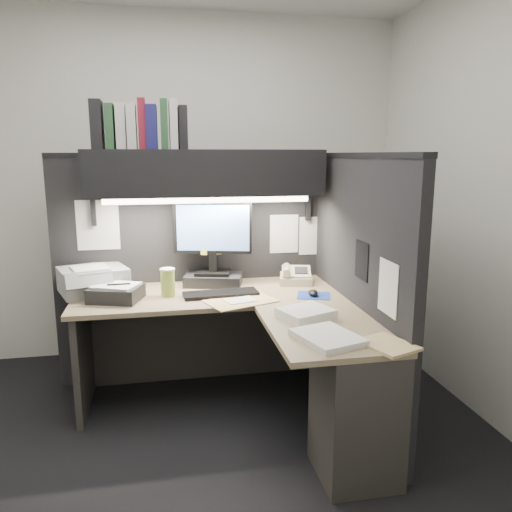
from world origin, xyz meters
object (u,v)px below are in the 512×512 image
object	(u,v)px
overhead_shelf	(206,173)
notebook_stack	(116,293)
keyboard	(221,294)
coffee_cup	(168,283)
monitor	(213,253)
telephone	(296,277)
printer	(93,280)
desk	(275,365)

from	to	relation	value
overhead_shelf	notebook_stack	size ratio (longest dim) A/B	5.23
keyboard	coffee_cup	distance (m)	0.35
coffee_cup	notebook_stack	bearing A→B (deg)	-172.66
keyboard	monitor	bearing A→B (deg)	89.59
telephone	keyboard	bearing A→B (deg)	-144.46
telephone	notebook_stack	distance (m)	1.22
overhead_shelf	coffee_cup	bearing A→B (deg)	-142.82
overhead_shelf	telephone	size ratio (longest dim) A/B	6.71
printer	telephone	bearing A→B (deg)	-20.79
desk	notebook_stack	bearing A→B (deg)	150.72
telephone	coffee_cup	xyz separation A→B (m)	(-0.89, -0.16, 0.04)
notebook_stack	coffee_cup	bearing A→B (deg)	7.34
overhead_shelf	coffee_cup	xyz separation A→B (m)	(-0.28, -0.21, -0.69)
telephone	printer	world-z (taller)	printer
overhead_shelf	notebook_stack	world-z (taller)	overhead_shelf
coffee_cup	telephone	bearing A→B (deg)	10.20
monitor	notebook_stack	bearing A→B (deg)	-144.08
desk	printer	bearing A→B (deg)	145.47
coffee_cup	overhead_shelf	bearing A→B (deg)	37.18
desk	keyboard	world-z (taller)	keyboard
desk	overhead_shelf	world-z (taller)	overhead_shelf
notebook_stack	keyboard	bearing A→B (deg)	-1.88
desk	notebook_stack	size ratio (longest dim) A/B	5.73
monitor	coffee_cup	distance (m)	0.41
monitor	notebook_stack	xyz separation A→B (m)	(-0.63, -0.25, -0.18)
telephone	notebook_stack	xyz separation A→B (m)	(-1.21, -0.20, -0.00)
monitor	keyboard	world-z (taller)	monitor
desk	printer	world-z (taller)	printer
desk	monitor	bearing A→B (deg)	109.19
desk	printer	xyz separation A→B (m)	(-1.06, 0.73, 0.37)
keyboard	coffee_cup	bearing A→B (deg)	165.32
overhead_shelf	printer	bearing A→B (deg)	-178.03
monitor	keyboard	xyz separation A→B (m)	(0.02, -0.27, -0.22)
keyboard	telephone	xyz separation A→B (m)	(0.56, 0.22, 0.03)
coffee_cup	monitor	bearing A→B (deg)	34.01
coffee_cup	printer	distance (m)	0.51
telephone	printer	bearing A→B (deg)	-167.15
desk	telephone	size ratio (longest dim) A/B	7.36
desk	notebook_stack	xyz separation A→B (m)	(-0.89, 0.50, 0.33)
telephone	coffee_cup	bearing A→B (deg)	-155.97
monitor	telephone	bearing A→B (deg)	8.96
overhead_shelf	printer	distance (m)	1.02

